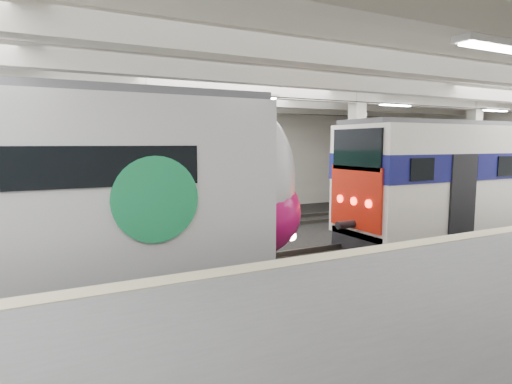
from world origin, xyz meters
TOP-DOWN VIEW (x-y plane):
  - station_hall at (0.00, -1.74)m, footprint 36.00×24.00m
  - modern_emu at (-6.52, -0.00)m, footprint 14.56×3.00m
  - older_rer at (8.68, 0.00)m, footprint 12.59×2.78m
  - far_train at (-4.60, 5.50)m, footprint 13.33×3.13m

SIDE VIEW (x-z plane):
  - older_rer at x=8.68m, z-range 0.10..4.30m
  - far_train at x=-4.60m, z-range 0.07..4.33m
  - modern_emu at x=-6.52m, z-range -0.04..4.62m
  - station_hall at x=0.00m, z-range 0.37..6.12m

